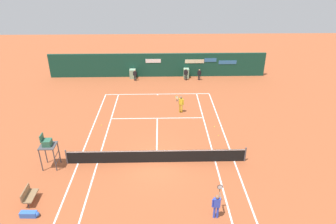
{
  "coord_description": "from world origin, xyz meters",
  "views": [
    {
      "loc": [
        0.36,
        -16.81,
        12.26
      ],
      "look_at": [
        0.92,
        5.99,
        0.8
      ],
      "focal_mm": 32.32,
      "sensor_mm": 36.0,
      "label": 1
    }
  ],
  "objects_px": {
    "ball_kid_centre_post": "(186,74)",
    "ball_kid_right_post": "(199,74)",
    "umpire_chair": "(47,145)",
    "player_bench": "(29,195)",
    "player_on_baseline": "(181,103)",
    "player_near_side": "(217,204)",
    "ball_kid_left_post": "(135,75)",
    "tennis_ball_mid_court": "(101,125)",
    "tennis_ball_by_sideline": "(214,127)",
    "equipment_bag": "(30,214)",
    "tennis_ball_near_service_line": "(219,135)"
  },
  "relations": [
    {
      "from": "player_near_side",
      "to": "ball_kid_centre_post",
      "type": "bearing_deg",
      "value": 90.27
    },
    {
      "from": "tennis_ball_by_sideline",
      "to": "tennis_ball_mid_court",
      "type": "bearing_deg",
      "value": 177.03
    },
    {
      "from": "ball_kid_centre_post",
      "to": "ball_kid_right_post",
      "type": "relative_size",
      "value": 1.05
    },
    {
      "from": "umpire_chair",
      "to": "ball_kid_centre_post",
      "type": "distance_m",
      "value": 18.92
    },
    {
      "from": "tennis_ball_near_service_line",
      "to": "ball_kid_left_post",
      "type": "bearing_deg",
      "value": 120.99
    },
    {
      "from": "umpire_chair",
      "to": "tennis_ball_mid_court",
      "type": "relative_size",
      "value": 36.33
    },
    {
      "from": "equipment_bag",
      "to": "ball_kid_left_post",
      "type": "height_order",
      "value": "ball_kid_left_post"
    },
    {
      "from": "ball_kid_right_post",
      "to": "tennis_ball_mid_court",
      "type": "height_order",
      "value": "ball_kid_right_post"
    },
    {
      "from": "tennis_ball_by_sideline",
      "to": "tennis_ball_near_service_line",
      "type": "xyz_separation_m",
      "value": [
        0.1,
        -1.37,
        0.0
      ]
    },
    {
      "from": "player_on_baseline",
      "to": "player_near_side",
      "type": "bearing_deg",
      "value": 116.6
    },
    {
      "from": "equipment_bag",
      "to": "player_near_side",
      "type": "xyz_separation_m",
      "value": [
        9.88,
        -0.27,
        0.75
      ]
    },
    {
      "from": "tennis_ball_near_service_line",
      "to": "player_near_side",
      "type": "bearing_deg",
      "value": -101.03
    },
    {
      "from": "ball_kid_right_post",
      "to": "player_bench",
      "type": "bearing_deg",
      "value": 62.93
    },
    {
      "from": "ball_kid_centre_post",
      "to": "umpire_chair",
      "type": "bearing_deg",
      "value": 68.99
    },
    {
      "from": "ball_kid_right_post",
      "to": "tennis_ball_by_sideline",
      "type": "bearing_deg",
      "value": 94.59
    },
    {
      "from": "ball_kid_left_post",
      "to": "tennis_ball_mid_court",
      "type": "xyz_separation_m",
      "value": [
        -2.06,
        -10.44,
        -0.7
      ]
    },
    {
      "from": "player_bench",
      "to": "tennis_ball_near_service_line",
      "type": "height_order",
      "value": "player_bench"
    },
    {
      "from": "equipment_bag",
      "to": "player_near_side",
      "type": "bearing_deg",
      "value": -1.58
    },
    {
      "from": "player_near_side",
      "to": "tennis_ball_near_service_line",
      "type": "relative_size",
      "value": 26.07
    },
    {
      "from": "umpire_chair",
      "to": "ball_kid_right_post",
      "type": "xyz_separation_m",
      "value": [
        11.67,
        15.94,
        -0.93
      ]
    },
    {
      "from": "tennis_ball_near_service_line",
      "to": "ball_kid_right_post",
      "type": "bearing_deg",
      "value": 90.5
    },
    {
      "from": "umpire_chair",
      "to": "ball_kid_left_post",
      "type": "relative_size",
      "value": 1.95
    },
    {
      "from": "player_on_baseline",
      "to": "ball_kid_centre_post",
      "type": "height_order",
      "value": "player_on_baseline"
    },
    {
      "from": "player_on_baseline",
      "to": "ball_kid_right_post",
      "type": "xyz_separation_m",
      "value": [
        2.61,
        8.13,
        -0.18
      ]
    },
    {
      "from": "umpire_chair",
      "to": "player_near_side",
      "type": "distance_m",
      "value": 11.21
    },
    {
      "from": "umpire_chair",
      "to": "player_bench",
      "type": "xyz_separation_m",
      "value": [
        -0.17,
        -3.28,
        -1.17
      ]
    },
    {
      "from": "player_bench",
      "to": "equipment_bag",
      "type": "xyz_separation_m",
      "value": [
        0.44,
        -1.12,
        -0.35
      ]
    },
    {
      "from": "ball_kid_centre_post",
      "to": "equipment_bag",
      "type": "bearing_deg",
      "value": 75.58
    },
    {
      "from": "ball_kid_right_post",
      "to": "tennis_ball_near_service_line",
      "type": "height_order",
      "value": "ball_kid_right_post"
    },
    {
      "from": "ball_kid_left_post",
      "to": "ball_kid_right_post",
      "type": "xyz_separation_m",
      "value": [
        7.28,
        -0.0,
        0.02
      ]
    },
    {
      "from": "player_on_baseline",
      "to": "tennis_ball_mid_court",
      "type": "bearing_deg",
      "value": 40.52
    },
    {
      "from": "umpire_chair",
      "to": "ball_kid_centre_post",
      "type": "xyz_separation_m",
      "value": [
        10.14,
        15.94,
        -0.89
      ]
    },
    {
      "from": "player_bench",
      "to": "ball_kid_right_post",
      "type": "relative_size",
      "value": 0.9
    },
    {
      "from": "equipment_bag",
      "to": "ball_kid_left_post",
      "type": "xyz_separation_m",
      "value": [
        4.11,
        20.35,
        0.57
      ]
    },
    {
      "from": "player_on_baseline",
      "to": "player_near_side",
      "type": "relative_size",
      "value": 1.01
    },
    {
      "from": "ball_kid_centre_post",
      "to": "player_on_baseline",
      "type": "bearing_deg",
      "value": 93.86
    },
    {
      "from": "umpire_chair",
      "to": "tennis_ball_mid_court",
      "type": "height_order",
      "value": "umpire_chair"
    },
    {
      "from": "equipment_bag",
      "to": "ball_kid_left_post",
      "type": "bearing_deg",
      "value": 78.57
    },
    {
      "from": "umpire_chair",
      "to": "player_on_baseline",
      "type": "bearing_deg",
      "value": 130.78
    },
    {
      "from": "player_bench",
      "to": "tennis_ball_by_sideline",
      "type": "relative_size",
      "value": 17.18
    },
    {
      "from": "player_on_baseline",
      "to": "ball_kid_left_post",
      "type": "relative_size",
      "value": 1.42
    },
    {
      "from": "ball_kid_right_post",
      "to": "umpire_chair",
      "type": "bearing_deg",
      "value": 58.35
    },
    {
      "from": "umpire_chair",
      "to": "player_near_side",
      "type": "xyz_separation_m",
      "value": [
        10.16,
        -4.68,
        -0.76
      ]
    },
    {
      "from": "player_bench",
      "to": "equipment_bag",
      "type": "bearing_deg",
      "value": 21.44
    },
    {
      "from": "equipment_bag",
      "to": "tennis_ball_near_service_line",
      "type": "xyz_separation_m",
      "value": [
        11.5,
        8.05,
        -0.13
      ]
    },
    {
      "from": "ball_kid_left_post",
      "to": "player_near_side",
      "type": "bearing_deg",
      "value": 113.75
    },
    {
      "from": "player_near_side",
      "to": "ball_kid_left_post",
      "type": "distance_m",
      "value": 21.41
    },
    {
      "from": "player_near_side",
      "to": "ball_kid_right_post",
      "type": "distance_m",
      "value": 20.68
    },
    {
      "from": "player_bench",
      "to": "tennis_ball_by_sideline",
      "type": "distance_m",
      "value": 14.47
    },
    {
      "from": "equipment_bag",
      "to": "ball_kid_right_post",
      "type": "distance_m",
      "value": 23.33
    }
  ]
}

